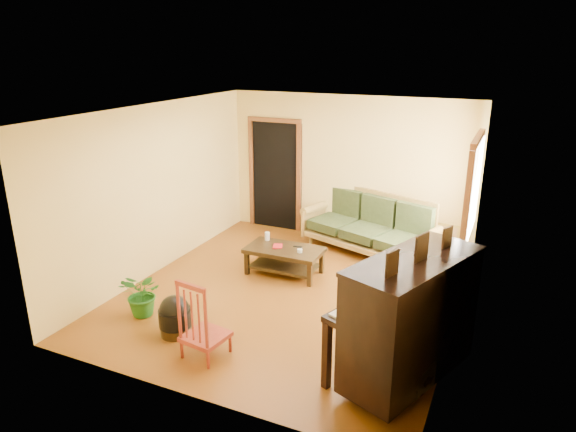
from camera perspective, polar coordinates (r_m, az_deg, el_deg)
The scene contains 16 objects.
floor at distance 7.48m, azimuth 0.35°, elevation -8.60°, with size 5.00×5.00×0.00m, color #5A2E0B.
doorway at distance 9.81m, azimuth -1.47°, elevation 4.45°, with size 1.08×0.16×2.05m, color black.
window at distance 7.64m, azimuth 19.87°, elevation 2.92°, with size 0.12×1.36×1.46m, color white.
sofa at distance 8.82m, azimuth 8.85°, elevation -0.98°, with size 2.32×0.97×1.00m, color olive.
coffee_table at distance 8.01m, azimuth -0.40°, elevation -5.01°, with size 1.17×0.64×0.43m, color black.
armchair at distance 7.04m, azimuth 15.40°, elevation -7.26°, with size 0.82×0.86×0.86m, color olive.
piano at distance 5.52m, azimuth 13.43°, elevation -11.40°, with size 0.94×1.60×1.42m, color black.
footstool at distance 6.58m, azimuth -12.41°, elevation -11.23°, with size 0.41×0.41×0.39m, color black.
red_chair at distance 5.98m, azimuth -9.26°, elevation -11.04°, with size 0.46×0.50×0.98m, color maroon.
leaning_frame at distance 9.08m, azimuth 17.17°, elevation -2.48°, with size 0.43×0.10×0.57m, color #AE923A.
ceramic_crock at distance 9.03m, azimuth 17.18°, elevation -3.71°, with size 0.20×0.20×0.24m, color #3646A4.
potted_plant at distance 7.06m, azimuth -15.78°, elevation -8.33°, with size 0.55×0.48×0.62m, color #1D5A19.
book at distance 7.98m, azimuth -1.68°, elevation -3.38°, with size 0.15×0.20×0.02m, color maroon.
candle at distance 8.23m, azimuth -2.33°, elevation -2.25°, with size 0.08×0.08×0.13m, color silver.
glass_jar at distance 7.76m, azimuth 1.31°, elevation -3.87°, with size 0.08×0.08×0.05m, color silver.
remote at distance 7.97m, azimuth 1.08°, elevation -3.42°, with size 0.13×0.04×0.01m, color black.
Camera 1 is at (2.71, -6.08, 3.41)m, focal length 32.00 mm.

